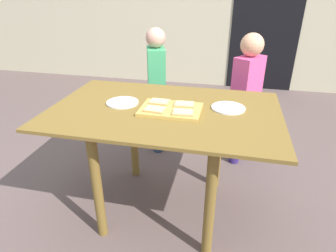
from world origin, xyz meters
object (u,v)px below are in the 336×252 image
child_left (156,85)px  child_right (246,92)px  plate_white_right (228,108)px  pizza_slice_near_right (183,112)px  pizza_slice_near_left (155,109)px  cutting_board (171,110)px  plate_white_left (123,102)px  pizza_slice_far_right (184,104)px  dining_table (165,127)px  pizza_slice_far_left (159,102)px

child_left → child_right: (0.74, -0.04, 0.01)m
plate_white_right → pizza_slice_near_right: bearing=-144.6°
pizza_slice_near_left → plate_white_right: bearing=22.2°
pizza_slice_near_left → child_right: (0.52, 0.82, -0.14)m
child_left → child_right: size_ratio=1.01×
pizza_slice_near_right → cutting_board: bearing=143.7°
pizza_slice_near_right → plate_white_right: pizza_slice_near_right is taller
plate_white_right → plate_white_left: same height
pizza_slice_far_right → pizza_slice_near_left: size_ratio=0.98×
pizza_slice_near_right → plate_white_left: bearing=164.1°
pizza_slice_near_right → child_right: 0.91m
dining_table → child_right: 0.88m
pizza_slice_near_right → plate_white_right: (0.24, 0.17, -0.02)m
cutting_board → pizza_slice_near_left: size_ratio=2.77×
dining_table → plate_white_right: size_ratio=6.79×
pizza_slice_far_right → child_left: (-0.37, 0.74, -0.15)m
pizza_slice_near_right → plate_white_right: 0.29m
plate_white_right → child_left: child_left is taller
pizza_slice_far_right → child_left: size_ratio=0.11×
plate_white_left → child_right: 1.04m
pizza_slice_far_right → plate_white_left: 0.38m
cutting_board → pizza_slice_far_right: pizza_slice_far_right is taller
cutting_board → pizza_slice_near_left: pizza_slice_near_left is taller
pizza_slice_far_left → pizza_slice_near_right: bearing=-36.8°
cutting_board → pizza_slice_near_right: size_ratio=2.85×
pizza_slice_near_left → plate_white_right: pizza_slice_near_left is taller
plate_white_left → pizza_slice_far_left: bearing=2.7°
child_right → child_left: bearing=177.1°
cutting_board → plate_white_right: cutting_board is taller
dining_table → pizza_slice_near_left: 0.17m
child_right → cutting_board: bearing=-120.3°
pizza_slice_far_left → child_left: 0.78m
cutting_board → plate_white_right: 0.34m
pizza_slice_near_left → plate_white_right: (0.40, 0.16, -0.02)m
child_right → dining_table: bearing=-123.5°
pizza_slice_near_right → child_left: (-0.38, 0.86, -0.15)m
pizza_slice_near_right → plate_white_left: pizza_slice_near_right is taller
pizza_slice_near_left → plate_white_left: (-0.23, 0.11, -0.02)m
plate_white_left → pizza_slice_near_left: bearing=-24.4°
dining_table → pizza_slice_far_left: size_ratio=11.03×
pizza_slice_near_right → plate_white_left: 0.41m
pizza_slice_near_left → plate_white_left: pizza_slice_near_left is taller
pizza_slice_far_right → pizza_slice_near_left: (-0.15, -0.11, 0.00)m
pizza_slice_near_left → child_left: bearing=104.5°
pizza_slice_far_left → pizza_slice_far_right: (0.15, -0.01, 0.00)m
pizza_slice_near_left → child_right: bearing=57.4°
pizza_slice_far_left → pizza_slice_near_left: 0.12m
plate_white_right → pizza_slice_far_right: bearing=-168.1°
child_right → pizza_slice_near_left: bearing=-122.6°
child_left → pizza_slice_near_left: bearing=-75.5°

